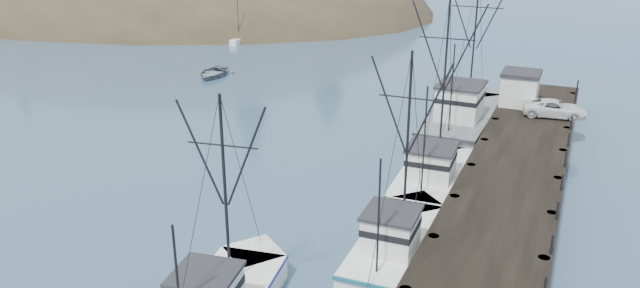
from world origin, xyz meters
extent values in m
plane|color=#314E6D|center=(0.00, 0.00, 0.00)|extent=(400.00, 400.00, 0.00)
cube|color=black|center=(14.00, 16.00, 1.75)|extent=(6.00, 44.00, 0.50)
cylinder|color=black|center=(11.40, 6.00, 1.00)|extent=(0.56, 0.56, 2.00)
cylinder|color=black|center=(16.60, 6.00, 1.00)|extent=(0.56, 0.56, 2.00)
cylinder|color=black|center=(11.40, 11.00, 1.00)|extent=(0.56, 0.56, 2.00)
cylinder|color=black|center=(16.60, 11.00, 1.00)|extent=(0.56, 0.56, 2.00)
cylinder|color=black|center=(11.40, 16.00, 1.00)|extent=(0.56, 0.56, 2.00)
cylinder|color=black|center=(16.60, 16.00, 1.00)|extent=(0.56, 0.56, 2.00)
cylinder|color=black|center=(11.40, 21.00, 1.00)|extent=(0.56, 0.56, 2.00)
cylinder|color=black|center=(16.60, 21.00, 1.00)|extent=(0.56, 0.56, 2.00)
cylinder|color=black|center=(11.40, 26.00, 1.00)|extent=(0.56, 0.56, 2.00)
cylinder|color=black|center=(16.60, 26.00, 1.00)|extent=(0.56, 0.56, 2.00)
cylinder|color=black|center=(11.40, 31.00, 1.00)|extent=(0.56, 0.56, 2.00)
cylinder|color=black|center=(16.60, 31.00, 1.00)|extent=(0.56, 0.56, 2.00)
cylinder|color=black|center=(11.40, 36.00, 1.00)|extent=(0.56, 0.56, 2.00)
cylinder|color=black|center=(16.60, 36.00, 1.00)|extent=(0.56, 0.56, 2.00)
ellipsoid|color=#382D1E|center=(-70.00, 78.00, -6.00)|extent=(132.00, 78.00, 51.00)
ellipsoid|color=black|center=(-75.00, 82.00, -2.00)|extent=(109.20, 62.40, 41.60)
cube|color=beige|center=(-38.00, 56.00, 1.40)|extent=(4.00, 5.00, 2.80)
cube|color=beige|center=(-44.00, 60.00, 1.40)|extent=(4.00, 5.00, 2.80)
cube|color=beige|center=(-34.00, 62.00, 1.40)|extent=(4.00, 5.00, 2.80)
cube|color=white|center=(-22.90, 65.58, 0.30)|extent=(1.00, 3.50, 0.90)
cylinder|color=black|center=(-22.90, 65.58, 3.20)|extent=(0.08, 0.08, 6.00)
cube|color=white|center=(-26.01, 55.56, 0.30)|extent=(1.00, 3.50, 0.90)
cylinder|color=black|center=(-26.01, 55.56, 3.20)|extent=(0.08, 0.08, 6.00)
cube|color=white|center=(-42.28, 59.08, 0.30)|extent=(1.00, 3.50, 0.90)
cylinder|color=black|center=(-42.28, 59.08, 3.20)|extent=(0.08, 0.08, 6.00)
cube|color=white|center=(-37.70, 62.03, 0.30)|extent=(1.00, 3.50, 0.90)
cylinder|color=black|center=(-37.70, 62.03, 3.20)|extent=(0.08, 0.08, 6.00)
cube|color=white|center=(-32.70, 52.68, 0.30)|extent=(1.00, 3.50, 0.90)
cylinder|color=black|center=(-32.70, 52.68, 3.20)|extent=(0.08, 0.08, 6.00)
cube|color=white|center=(-26.27, 51.57, 0.30)|extent=(1.00, 3.50, 0.90)
cylinder|color=black|center=(-26.27, 51.57, 3.20)|extent=(0.08, 0.08, 6.00)
cube|color=white|center=(-28.84, 64.35, 0.30)|extent=(1.00, 3.50, 0.90)
cylinder|color=black|center=(-28.84, 64.35, 3.20)|extent=(0.08, 0.08, 6.00)
cube|color=white|center=(9.40, 6.38, 0.45)|extent=(3.72, 9.05, 1.60)
cube|color=white|center=(9.29, 10.86, 0.45)|extent=(3.50, 3.50, 1.60)
cube|color=#1B5A6E|center=(9.40, 6.38, 1.15)|extent=(3.79, 9.28, 0.18)
cube|color=silver|center=(9.42, 5.23, 2.20)|extent=(2.51, 2.59, 1.90)
cube|color=#26262B|center=(9.42, 5.23, 3.23)|extent=(2.73, 2.82, 0.16)
cylinder|color=black|center=(9.36, 7.76, 6.00)|extent=(0.14, 0.14, 9.50)
cylinder|color=black|center=(9.48, 2.93, 4.10)|extent=(0.10, 0.10, 5.70)
cube|color=white|center=(3.28, 2.34, 0.45)|extent=(3.43, 3.43, 1.60)
cube|color=#26262B|center=(4.04, -3.00, 3.23)|extent=(2.98, 2.99, 0.16)
cylinder|color=black|center=(3.70, -0.61, 5.71)|extent=(0.14, 0.14, 8.92)
cube|color=white|center=(9.02, 16.17, 0.45)|extent=(4.39, 10.45, 1.60)
cube|color=white|center=(8.80, 21.31, 0.45)|extent=(3.96, 3.96, 1.60)
cube|color=#175D54|center=(9.02, 16.17, 1.15)|extent=(4.48, 10.72, 0.18)
cube|color=silver|center=(9.08, 14.85, 2.20)|extent=(2.89, 3.02, 1.90)
cube|color=#26262B|center=(9.08, 14.85, 3.23)|extent=(3.14, 3.29, 0.16)
cylinder|color=black|center=(8.95, 17.75, 6.75)|extent=(0.14, 0.14, 11.00)
cylinder|color=black|center=(9.19, 12.21, 4.55)|extent=(0.10, 0.10, 6.60)
cube|color=slate|center=(8.70, 27.24, 0.75)|extent=(4.78, 13.05, 2.20)
cube|color=slate|center=(8.84, 33.71, 0.75)|extent=(4.50, 4.50, 2.20)
cube|color=black|center=(8.70, 27.24, 1.75)|extent=(4.87, 13.38, 0.18)
cube|color=silver|center=(8.66, 25.58, 3.15)|extent=(3.23, 3.72, 2.60)
cube|color=#26262B|center=(8.66, 25.58, 4.53)|extent=(3.50, 4.06, 0.16)
cylinder|color=black|center=(8.74, 29.23, 7.22)|extent=(0.14, 0.14, 10.75)
cylinder|color=black|center=(8.59, 22.26, 5.07)|extent=(0.10, 0.10, 6.45)
cube|color=silver|center=(12.55, 30.55, 3.25)|extent=(2.80, 3.00, 2.50)
cube|color=#26262B|center=(12.55, 30.55, 4.65)|extent=(3.00, 3.20, 0.30)
imported|color=silver|center=(15.50, 28.31, 2.66)|extent=(4.96, 2.67, 1.32)
imported|color=slate|center=(-19.97, 35.09, 0.00)|extent=(4.81, 6.05, 1.12)
camera|label=1|loc=(16.98, -21.22, 17.13)|focal=35.00mm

